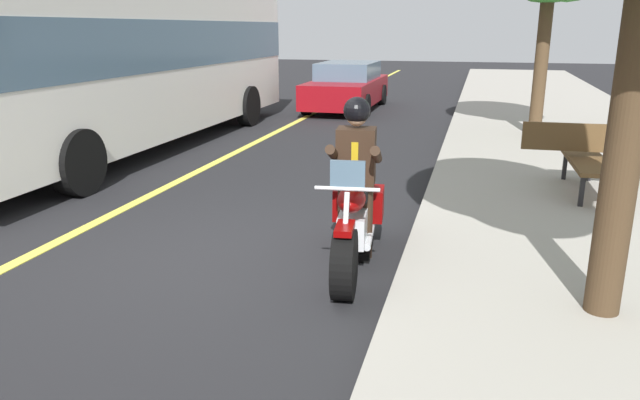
% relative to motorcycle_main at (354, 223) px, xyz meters
% --- Properties ---
extents(ground_plane, '(80.00, 80.00, 0.00)m').
position_rel_motorcycle_main_xyz_m(ground_plane, '(0.30, -1.48, -0.45)').
color(ground_plane, black).
extents(lane_center_stripe, '(60.00, 0.16, 0.01)m').
position_rel_motorcycle_main_xyz_m(lane_center_stripe, '(0.30, -3.48, -0.45)').
color(lane_center_stripe, '#E5DB4C').
rests_on(lane_center_stripe, ground_plane).
extents(motorcycle_main, '(2.22, 0.75, 1.26)m').
position_rel_motorcycle_main_xyz_m(motorcycle_main, '(0.00, 0.00, 0.00)').
color(motorcycle_main, black).
rests_on(motorcycle_main, ground_plane).
extents(rider_main, '(0.66, 0.60, 1.74)m').
position_rel_motorcycle_main_xyz_m(rider_main, '(-0.19, -0.02, 0.58)').
color(rider_main, black).
rests_on(rider_main, ground_plane).
extents(bus_far, '(11.05, 2.70, 3.30)m').
position_rel_motorcycle_main_xyz_m(bus_far, '(-5.18, -5.68, 1.42)').
color(bus_far, white).
rests_on(bus_far, ground_plane).
extents(car_silver, '(4.60, 1.92, 1.40)m').
position_rel_motorcycle_main_xyz_m(car_silver, '(-12.17, -2.75, 0.24)').
color(car_silver, maroon).
rests_on(car_silver, ground_plane).
extents(bench_sidewalk, '(1.81, 1.80, 0.95)m').
position_rel_motorcycle_main_xyz_m(bench_sidewalk, '(-3.21, 2.72, 0.26)').
color(bench_sidewalk, brown).
rests_on(bench_sidewalk, sidewalk_curb).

